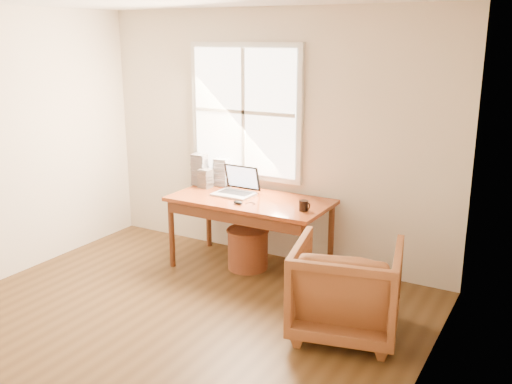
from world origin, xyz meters
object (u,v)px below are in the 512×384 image
Objects in this scene: coffee_mug at (304,206)px; armchair at (346,288)px; laptop at (233,182)px; cd_stack_a at (222,172)px; desk at (250,200)px; wicker_stool at (248,249)px.

armchair is at bearing -38.20° from coffee_mug.
laptop is 1.30× the size of cd_stack_a.
coffee_mug is at bearing -8.11° from laptop.
cd_stack_a is at bearing 165.96° from coffee_mug.
armchair is 2.19m from cd_stack_a.
armchair is at bearing -26.32° from laptop.
desk is 0.26m from laptop.
desk is 0.53m from wicker_stool.
desk is at bearing -4.36° from laptop.
armchair is 1.56m from wicker_stool.
wicker_stool is at bearing -42.43° from armchair.
wicker_stool is 0.71m from laptop.
desk is at bearing 175.27° from coffee_mug.
laptop is (-0.18, 0.02, 0.68)m from wicker_stool.
cd_stack_a reaches higher than wicker_stool.
wicker_stool is (-0.03, -0.00, -0.52)m from desk.
coffee_mug is 0.33× the size of cd_stack_a.
laptop reaches higher than coffee_mug.
cd_stack_a is (-1.84, 1.06, 0.52)m from armchair.
coffee_mug is at bearing -10.10° from desk.
cd_stack_a is at bearing 139.64° from laptop.
laptop is 0.86m from coffee_mug.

